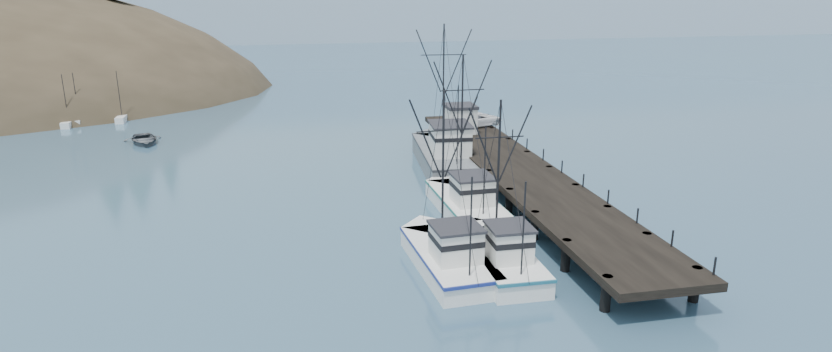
{
  "coord_description": "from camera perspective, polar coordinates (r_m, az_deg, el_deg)",
  "views": [
    {
      "loc": [
        -4.56,
        -31.96,
        16.68
      ],
      "look_at": [
        4.97,
        13.94,
        2.5
      ],
      "focal_mm": 28.0,
      "sensor_mm": 36.0,
      "label": 1
    }
  ],
  "objects": [
    {
      "name": "ground",
      "position": [
        36.34,
        -3.27,
        -10.52
      ],
      "size": [
        400.0,
        400.0,
        0.0
      ],
      "primitive_type": "plane",
      "color": "#30516B",
      "rests_on": "ground"
    },
    {
      "name": "pier",
      "position": [
        53.57,
        9.05,
        0.36
      ],
      "size": [
        6.0,
        44.0,
        2.0
      ],
      "color": "black",
      "rests_on": "ground"
    },
    {
      "name": "distant_ridge",
      "position": [
        203.17,
        -7.75,
        11.97
      ],
      "size": [
        360.0,
        40.0,
        26.0
      ],
      "primitive_type": "cube",
      "color": "#9EB2C6",
      "rests_on": "ground"
    },
    {
      "name": "distant_ridge_far",
      "position": [
        220.47,
        -21.38,
        11.36
      ],
      "size": [
        180.0,
        25.0,
        18.0
      ],
      "primitive_type": "cube",
      "color": "silver",
      "rests_on": "ground"
    },
    {
      "name": "moored_sailboats",
      "position": [
        94.0,
        -28.73,
        4.74
      ],
      "size": [
        23.26,
        18.62,
        6.35
      ],
      "color": "white",
      "rests_on": "ground"
    },
    {
      "name": "trawler_near",
      "position": [
        39.58,
        7.41,
        -6.94
      ],
      "size": [
        3.4,
        10.13,
        10.47
      ],
      "color": "white",
      "rests_on": "ground"
    },
    {
      "name": "trawler_mid",
      "position": [
        39.37,
        2.75,
        -6.95
      ],
      "size": [
        4.35,
        11.07,
        10.97
      ],
      "color": "white",
      "rests_on": "ground"
    },
    {
      "name": "trawler_far",
      "position": [
        48.79,
        4.3,
        -2.19
      ],
      "size": [
        4.15,
        11.72,
        11.94
      ],
      "color": "white",
      "rests_on": "ground"
    },
    {
      "name": "work_vessel",
      "position": [
        60.22,
        2.6,
        1.94
      ],
      "size": [
        5.77,
        16.01,
        13.3
      ],
      "color": "slate",
      "rests_on": "ground"
    },
    {
      "name": "pier_shed",
      "position": [
        65.4,
        3.89,
        5.09
      ],
      "size": [
        3.0,
        3.2,
        2.8
      ],
      "color": "silver",
      "rests_on": "pier"
    },
    {
      "name": "pickup_truck",
      "position": [
        68.56,
        5.56,
        5.0
      ],
      "size": [
        5.71,
        4.12,
        1.44
      ],
      "primitive_type": "imported",
      "rotation": [
        0.0,
        0.0,
        1.94
      ],
      "color": "white",
      "rests_on": "pier"
    },
    {
      "name": "motorboat",
      "position": [
        75.15,
        -22.77,
        2.68
      ],
      "size": [
        5.21,
        6.29,
        1.13
      ],
      "primitive_type": "imported",
      "rotation": [
        0.0,
        0.0,
        0.27
      ],
      "color": "#4E5257",
      "rests_on": "ground"
    }
  ]
}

